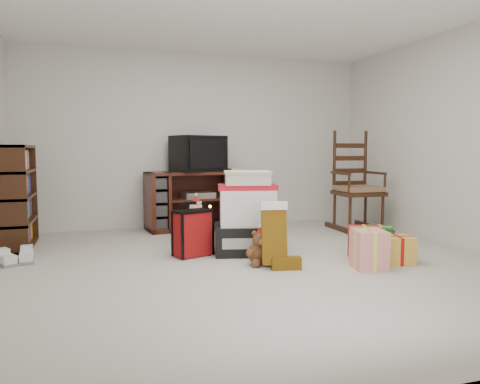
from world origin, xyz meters
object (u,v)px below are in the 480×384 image
at_px(tv_stand, 198,200).
at_px(mrs_claus_figurine, 196,226).
at_px(crt_television, 198,154).
at_px(red_suitcase, 193,233).
at_px(teddy_bear, 259,250).
at_px(gift_cluster, 383,247).
at_px(rocking_chair, 356,195).
at_px(bookshelf, 17,198).
at_px(gift_pile, 247,218).
at_px(sneaker_pair, 16,258).
at_px(santa_figurine, 259,225).

height_order(tv_stand, mrs_claus_figurine, tv_stand).
xyz_separation_m(tv_stand, crt_television, (0.01, -0.01, 0.65)).
relative_size(red_suitcase, teddy_bear, 1.72).
distance_m(red_suitcase, gift_cluster, 1.95).
bearing_deg(gift_cluster, red_suitcase, 155.86).
relative_size(rocking_chair, mrs_claus_figurine, 2.42).
bearing_deg(tv_stand, bookshelf, -170.38).
bearing_deg(mrs_claus_figurine, tv_stand, 77.09).
xyz_separation_m(mrs_claus_figurine, gift_cluster, (1.62, -1.34, -0.09)).
height_order(bookshelf, teddy_bear, bookshelf).
xyz_separation_m(gift_pile, sneaker_pair, (-2.32, 0.24, -0.33)).
bearing_deg(bookshelf, red_suitcase, -30.27).
bearing_deg(teddy_bear, crt_television, 93.01).
bearing_deg(teddy_bear, rocking_chair, 37.24).
bearing_deg(red_suitcase, bookshelf, 128.70).
bearing_deg(santa_figurine, rocking_chair, 19.59).
bearing_deg(teddy_bear, sneaker_pair, 161.62).
xyz_separation_m(rocking_chair, gift_cluster, (-0.72, -1.72, -0.35)).
bearing_deg(bookshelf, rocking_chair, -1.78).
bearing_deg(crt_television, red_suitcase, -124.80).
height_order(bookshelf, gift_cluster, bookshelf).
distance_m(teddy_bear, gift_cluster, 1.26).
height_order(rocking_chair, red_suitcase, rocking_chair).
distance_m(tv_stand, red_suitcase, 1.74).
distance_m(tv_stand, crt_television, 0.66).
xyz_separation_m(red_suitcase, mrs_claus_figurine, (0.15, 0.55, -0.02)).
xyz_separation_m(mrs_claus_figurine, crt_television, (0.27, 1.12, 0.83)).
relative_size(santa_figurine, mrs_claus_figurine, 1.01).
bearing_deg(gift_cluster, teddy_bear, 168.91).
distance_m(rocking_chair, crt_television, 2.27).
bearing_deg(rocking_chair, red_suitcase, -157.74).
bearing_deg(mrs_claus_figurine, sneaker_pair, -169.55).
bearing_deg(gift_cluster, santa_figurine, 128.45).
bearing_deg(crt_television, bookshelf, 174.61).
xyz_separation_m(bookshelf, sneaker_pair, (0.09, -0.86, -0.51)).
xyz_separation_m(bookshelf, gift_pile, (2.41, -1.10, -0.18)).
xyz_separation_m(gift_pile, gift_cluster, (1.19, -0.76, -0.24)).
bearing_deg(gift_cluster, tv_stand, 118.82).
distance_m(tv_stand, santa_figurine, 1.42).
relative_size(tv_stand, gift_pile, 1.69).
relative_size(tv_stand, santa_figurine, 2.45).
bearing_deg(red_suitcase, tv_stand, 55.21).
height_order(tv_stand, gift_cluster, tv_stand).
bearing_deg(bookshelf, gift_cluster, -27.33).
xyz_separation_m(bookshelf, mrs_claus_figurine, (1.97, -0.51, -0.34)).
bearing_deg(crt_television, teddy_bear, -107.51).
bearing_deg(red_suitcase, rocking_chair, -0.60).
relative_size(tv_stand, crt_television, 1.82).
bearing_deg(crt_television, sneaker_pair, -166.26).
xyz_separation_m(bookshelf, crt_television, (2.24, 0.61, 0.50)).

